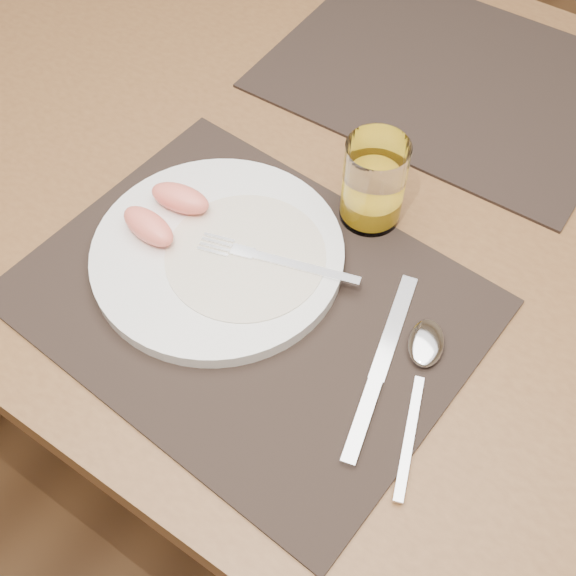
# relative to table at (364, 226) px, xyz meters

# --- Properties ---
(ground) EXTENTS (5.00, 5.00, 0.00)m
(ground) POSITION_rel_table_xyz_m (0.00, 0.00, -0.67)
(ground) COLOR brown
(ground) RESTS_ON ground
(table) EXTENTS (1.40, 0.90, 0.75)m
(table) POSITION_rel_table_xyz_m (0.00, 0.00, 0.00)
(table) COLOR brown
(table) RESTS_ON ground
(placemat_near) EXTENTS (0.47, 0.38, 0.00)m
(placemat_near) POSITION_rel_table_xyz_m (-0.02, -0.22, 0.09)
(placemat_near) COLOR black
(placemat_near) RESTS_ON table
(placemat_far) EXTENTS (0.45, 0.36, 0.00)m
(placemat_far) POSITION_rel_table_xyz_m (-0.01, 0.22, 0.09)
(placemat_far) COLOR black
(placemat_far) RESTS_ON table
(plate) EXTENTS (0.27, 0.27, 0.02)m
(plate) POSITION_rel_table_xyz_m (-0.07, -0.20, 0.10)
(plate) COLOR white
(plate) RESTS_ON placemat_near
(plate_dressing) EXTENTS (0.17, 0.17, 0.00)m
(plate_dressing) POSITION_rel_table_xyz_m (-0.04, -0.19, 0.10)
(plate_dressing) COLOR white
(plate_dressing) RESTS_ON plate
(fork) EXTENTS (0.17, 0.07, 0.00)m
(fork) POSITION_rel_table_xyz_m (-0.02, -0.18, 0.11)
(fork) COLOR silver
(fork) RESTS_ON plate
(knife) EXTENTS (0.07, 0.22, 0.01)m
(knife) POSITION_rel_table_xyz_m (0.14, -0.23, 0.09)
(knife) COLOR silver
(knife) RESTS_ON placemat_near
(spoon) EXTENTS (0.09, 0.19, 0.01)m
(spoon) POSITION_rel_table_xyz_m (0.17, -0.18, 0.09)
(spoon) COLOR silver
(spoon) RESTS_ON placemat_near
(juice_glass) EXTENTS (0.07, 0.07, 0.10)m
(juice_glass) POSITION_rel_table_xyz_m (0.03, -0.05, 0.13)
(juice_glass) COLOR white
(juice_glass) RESTS_ON placemat_near
(grapefruit_wedges) EXTENTS (0.08, 0.09, 0.03)m
(grapefruit_wedges) POSITION_rel_table_xyz_m (-0.14, -0.20, 0.12)
(grapefruit_wedges) COLOR #FF8068
(grapefruit_wedges) RESTS_ON plate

